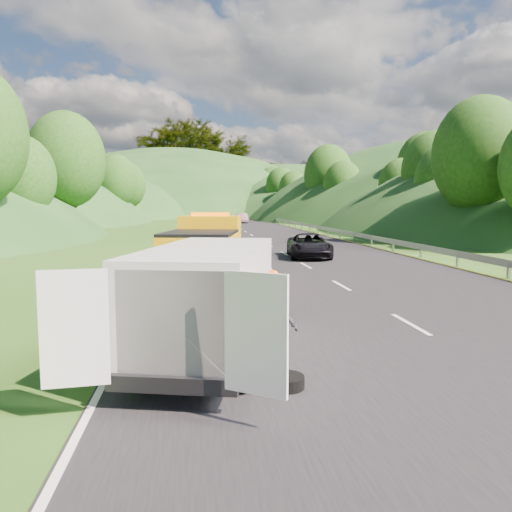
{
  "coord_description": "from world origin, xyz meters",
  "views": [
    {
      "loc": [
        -2.32,
        -13.73,
        3.04
      ],
      "look_at": [
        -0.35,
        2.67,
        1.3
      ],
      "focal_mm": 35.0,
      "sensor_mm": 36.0,
      "label": 1
    }
  ],
  "objects": [
    {
      "name": "tree_line_left",
      "position": [
        -19.0,
        60.0,
        0.0
      ],
      "size": [
        14.0,
        140.0,
        14.0
      ],
      "primitive_type": null,
      "color": "#32601C",
      "rests_on": "ground"
    },
    {
      "name": "ground",
      "position": [
        0.0,
        0.0,
        0.0
      ],
      "size": [
        320.0,
        320.0,
        0.0
      ],
      "primitive_type": "plane",
      "color": "#38661E",
      "rests_on": "ground"
    },
    {
      "name": "spare_tire",
      "position": [
        -0.9,
        -5.9,
        0.0
      ],
      "size": [
        0.66,
        0.66,
        0.2
      ],
      "primitive_type": "cylinder",
      "color": "black",
      "rests_on": "ground"
    },
    {
      "name": "suitcase",
      "position": [
        -3.98,
        0.2,
        0.28
      ],
      "size": [
        0.39,
        0.29,
        0.55
      ],
      "primitive_type": "cube",
      "rotation": [
        0.0,
        0.0,
        -0.33
      ],
      "color": "#53533E",
      "rests_on": "ground"
    },
    {
      "name": "child",
      "position": [
        -2.93,
        0.58,
        0.0
      ],
      "size": [
        0.52,
        0.45,
        0.93
      ],
      "primitive_type": "imported",
      "rotation": [
        0.0,
        0.0,
        -0.25
      ],
      "color": "tan",
      "rests_on": "ground"
    },
    {
      "name": "dist_car_a",
      "position": [
        0.83,
        55.35,
        0.0
      ],
      "size": [
        1.88,
        4.68,
        1.59
      ],
      "primitive_type": "imported",
      "color": "#454448",
      "rests_on": "ground"
    },
    {
      "name": "white_van",
      "position": [
        -2.06,
        -4.01,
        1.25
      ],
      "size": [
        4.06,
        6.67,
        2.21
      ],
      "rotation": [
        0.0,
        0.0,
        -0.24
      ],
      "color": "black",
      "rests_on": "ground"
    },
    {
      "name": "hills_backdrop",
      "position": [
        6.5,
        134.7,
        0.0
      ],
      "size": [
        201.0,
        288.6,
        44.0
      ],
      "primitive_type": null,
      "color": "#2D5B23",
      "rests_on": "ground"
    },
    {
      "name": "woman",
      "position": [
        -2.88,
        1.17,
        0.0
      ],
      "size": [
        0.63,
        0.75,
        1.78
      ],
      "primitive_type": "imported",
      "rotation": [
        0.0,
        0.0,
        1.84
      ],
      "color": "silver",
      "rests_on": "ground"
    },
    {
      "name": "dist_car_b",
      "position": [
        4.89,
        64.69,
        0.0
      ],
      "size": [
        1.6,
        4.58,
        1.51
      ],
      "primitive_type": "imported",
      "color": "#744D5D",
      "rests_on": "ground"
    },
    {
      "name": "tow_truck",
      "position": [
        -1.96,
        4.93,
        1.32
      ],
      "size": [
        3.34,
        6.57,
        2.7
      ],
      "rotation": [
        0.0,
        0.0,
        -0.17
      ],
      "color": "black",
      "rests_on": "ground"
    },
    {
      "name": "tree_line_right",
      "position": [
        23.0,
        60.0,
        0.0
      ],
      "size": [
        14.0,
        140.0,
        14.0
      ],
      "primitive_type": null,
      "color": "#32601C",
      "rests_on": "ground"
    },
    {
      "name": "worker",
      "position": [
        -0.89,
        -4.52,
        0.0
      ],
      "size": [
        1.24,
        1.01,
        1.68
      ],
      "primitive_type": "imported",
      "rotation": [
        0.0,
        0.0,
        0.42
      ],
      "color": "black",
      "rests_on": "ground"
    },
    {
      "name": "passing_suv",
      "position": [
        3.97,
        13.6,
        0.0
      ],
      "size": [
        2.8,
        5.09,
        1.35
      ],
      "primitive_type": "imported",
      "rotation": [
        0.0,
        0.0,
        -0.12
      ],
      "color": "black",
      "rests_on": "ground"
    },
    {
      "name": "road_surface",
      "position": [
        3.0,
        40.0,
        0.01
      ],
      "size": [
        14.0,
        200.0,
        0.02
      ],
      "primitive_type": "cube",
      "color": "black",
      "rests_on": "ground"
    },
    {
      "name": "guardrail",
      "position": [
        10.3,
        52.5,
        0.0
      ],
      "size": [
        0.06,
        140.0,
        1.52
      ],
      "primitive_type": "cube",
      "color": "gray",
      "rests_on": "ground"
    }
  ]
}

